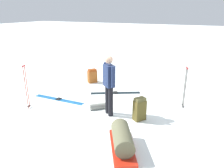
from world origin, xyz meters
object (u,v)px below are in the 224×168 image
(ski_pair_far, at_px, (115,93))
(backpack_large_dark, at_px, (92,76))
(skier_standing, at_px, (109,83))
(ski_poles_planted_far, at_px, (26,85))
(ski_pair_near, at_px, (59,99))
(backpack_bright, at_px, (140,109))
(gear_sled, at_px, (122,140))
(ski_poles_planted_near, at_px, (185,86))
(sleeping_mat_rolled, at_px, (99,106))

(ski_pair_far, xyz_separation_m, backpack_large_dark, (-0.69, -1.38, 0.26))
(skier_standing, relative_size, ski_poles_planted_far, 1.27)
(ski_pair_near, relative_size, backpack_large_dark, 3.33)
(skier_standing, bearing_deg, ski_pair_near, -95.40)
(backpack_large_dark, relative_size, backpack_bright, 0.87)
(ski_poles_planted_far, height_order, gear_sled, ski_poles_planted_far)
(skier_standing, distance_m, ski_pair_far, 1.90)
(ski_poles_planted_near, bearing_deg, ski_pair_near, -72.61)
(ski_pair_near, bearing_deg, gear_sled, 62.80)
(sleeping_mat_rolled, bearing_deg, ski_poles_planted_near, 118.15)
(backpack_bright, height_order, ski_poles_planted_far, ski_poles_planted_far)
(ski_poles_planted_far, distance_m, gear_sled, 3.47)
(ski_poles_planted_far, xyz_separation_m, gear_sled, (0.63, 3.37, -0.52))
(ski_pair_near, distance_m, gear_sled, 3.34)
(ski_pair_near, xyz_separation_m, ski_pair_far, (-1.37, 1.44, 0.00))
(ski_poles_planted_near, xyz_separation_m, gear_sled, (2.71, -0.84, -0.49))
(ski_pair_near, distance_m, ski_poles_planted_far, 1.22)
(backpack_large_dark, distance_m, backpack_bright, 3.54)
(backpack_bright, bearing_deg, backpack_large_dark, -127.96)
(ski_pair_near, relative_size, sleeping_mat_rolled, 3.37)
(backpack_large_dark, relative_size, ski_poles_planted_far, 0.41)
(ski_pair_far, bearing_deg, gear_sled, 27.74)
(skier_standing, xyz_separation_m, ski_poles_planted_far, (0.71, -2.38, -0.21))
(ski_pair_near, relative_size, ski_poles_planted_near, 1.45)
(ski_poles_planted_near, distance_m, sleeping_mat_rolled, 2.63)
(ski_poles_planted_far, bearing_deg, backpack_large_dark, 170.93)
(gear_sled, bearing_deg, ski_poles_planted_near, 162.88)
(sleeping_mat_rolled, bearing_deg, backpack_large_dark, -144.58)
(backpack_large_dark, distance_m, ski_poles_planted_far, 3.03)
(skier_standing, bearing_deg, backpack_large_dark, -139.62)
(ski_poles_planted_near, relative_size, gear_sled, 0.94)
(ski_poles_planted_near, bearing_deg, skier_standing, -52.93)
(ski_pair_far, xyz_separation_m, sleeping_mat_rolled, (1.39, 0.10, 0.08))
(backpack_large_dark, height_order, sleeping_mat_rolled, backpack_large_dark)
(skier_standing, relative_size, gear_sled, 1.24)
(backpack_bright, bearing_deg, ski_pair_far, -136.44)
(ski_pair_near, xyz_separation_m, backpack_bright, (0.12, 2.86, 0.30))
(ski_pair_far, bearing_deg, ski_pair_near, -46.51)
(ski_poles_planted_far, bearing_deg, sleeping_mat_rolled, 114.22)
(ski_poles_planted_near, bearing_deg, backpack_bright, -35.78)
(skier_standing, height_order, backpack_large_dark, skier_standing)
(skier_standing, relative_size, ski_pair_far, 1.05)
(ski_poles_planted_far, bearing_deg, skier_standing, 106.52)
(backpack_large_dark, bearing_deg, ski_pair_far, 63.37)
(ski_pair_near, height_order, ski_pair_far, same)
(ski_pair_near, distance_m, sleeping_mat_rolled, 1.55)
(ski_poles_planted_near, relative_size, ski_poles_planted_far, 0.95)
(ski_pair_far, distance_m, ski_poles_planted_near, 2.46)
(sleeping_mat_rolled, bearing_deg, backpack_bright, 85.62)
(backpack_bright, relative_size, sleeping_mat_rolled, 1.16)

